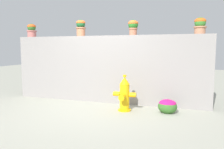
# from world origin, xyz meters

# --- Properties ---
(ground_plane) EXTENTS (24.00, 24.00, 0.00)m
(ground_plane) POSITION_xyz_m (0.00, 0.00, 0.00)
(ground_plane) COLOR #9C9C8D
(stone_wall) EXTENTS (5.21, 0.37, 1.74)m
(stone_wall) POSITION_xyz_m (0.00, 1.23, 0.87)
(stone_wall) COLOR gray
(stone_wall) RESTS_ON ground
(potted_plant_0) EXTENTS (0.29, 0.29, 0.39)m
(potted_plant_0) POSITION_xyz_m (-2.33, 1.21, 1.96)
(potted_plant_0) COLOR #BA6862
(potted_plant_0) RESTS_ON stone_wall
(potted_plant_1) EXTENTS (0.27, 0.27, 0.44)m
(potted_plant_1) POSITION_xyz_m (-0.74, 1.22, 2.00)
(potted_plant_1) COLOR #BF7451
(potted_plant_1) RESTS_ON stone_wall
(potted_plant_2) EXTENTS (0.26, 0.26, 0.38)m
(potted_plant_2) POSITION_xyz_m (0.71, 1.19, 1.97)
(potted_plant_2) COLOR #AF694D
(potted_plant_2) RESTS_ON stone_wall
(potted_plant_3) EXTENTS (0.29, 0.29, 0.38)m
(potted_plant_3) POSITION_xyz_m (2.26, 1.20, 1.95)
(potted_plant_3) COLOR #B07556
(potted_plant_3) RESTS_ON stone_wall
(fire_hydrant) EXTENTS (0.53, 0.43, 0.82)m
(fire_hydrant) POSITION_xyz_m (0.69, 0.46, 0.37)
(fire_hydrant) COLOR yellow
(fire_hydrant) RESTS_ON ground
(flower_bush_left) EXTENTS (0.41, 0.37, 0.32)m
(flower_bush_left) POSITION_xyz_m (1.64, 0.59, 0.16)
(flower_bush_left) COLOR #356727
(flower_bush_left) RESTS_ON ground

